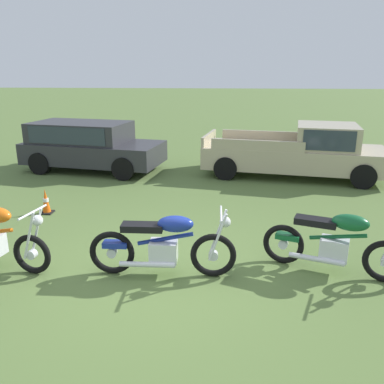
% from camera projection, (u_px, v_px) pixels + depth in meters
% --- Properties ---
extents(ground_plane, '(120.00, 120.00, 0.00)m').
position_uv_depth(ground_plane, '(158.00, 275.00, 5.97)').
color(ground_plane, '#567038').
extents(motorcycle_blue, '(2.17, 0.64, 1.02)m').
position_uv_depth(motorcycle_blue, '(164.00, 245.00, 5.84)').
color(motorcycle_blue, black).
rests_on(motorcycle_blue, ground).
extents(motorcycle_green, '(2.00, 0.98, 1.02)m').
position_uv_depth(motorcycle_green, '(335.00, 243.00, 5.92)').
color(motorcycle_green, black).
rests_on(motorcycle_green, ground).
extents(car_charcoal, '(4.26, 2.46, 1.43)m').
position_uv_depth(car_charcoal, '(87.00, 143.00, 11.97)').
color(car_charcoal, '#2D2D33').
rests_on(car_charcoal, ground).
extents(pickup_truck_beige, '(5.18, 2.65, 1.49)m').
position_uv_depth(pickup_truck_beige, '(303.00, 150.00, 11.23)').
color(pickup_truck_beige, '#BCAD8C').
rests_on(pickup_truck_beige, ground).
extents(traffic_cone, '(0.25, 0.25, 0.53)m').
position_uv_depth(traffic_cone, '(46.00, 202.00, 8.47)').
color(traffic_cone, '#EA590F').
rests_on(traffic_cone, ground).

